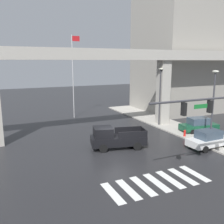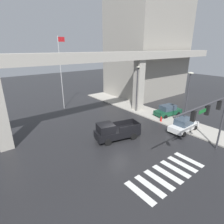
# 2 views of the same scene
# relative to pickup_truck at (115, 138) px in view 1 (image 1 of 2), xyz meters

# --- Properties ---
(ground_plane) EXTENTS (120.00, 120.00, 0.00)m
(ground_plane) POSITION_rel_pickup_truck_xyz_m (-0.38, -0.93, -0.99)
(ground_plane) COLOR #232326
(crosswalk_stripes) EXTENTS (7.15, 2.80, 0.01)m
(crosswalk_stripes) POSITION_rel_pickup_truck_xyz_m (-0.38, -7.34, -0.98)
(crosswalk_stripes) COLOR silver
(crosswalk_stripes) RESTS_ON ground
(elevated_overpass) EXTENTS (57.15, 2.00, 9.37)m
(elevated_overpass) POSITION_rel_pickup_truck_xyz_m (-0.38, 5.57, 6.99)
(elevated_overpass) COLOR #ADA89E
(elevated_overpass) RESTS_ON ground
(sidewalk_east) EXTENTS (4.00, 36.00, 0.15)m
(sidewalk_east) POSITION_rel_pickup_truck_xyz_m (9.79, 1.07, -0.91)
(sidewalk_east) COLOR #ADA89E
(sidewalk_east) RESTS_ON ground
(pickup_truck) EXTENTS (5.40, 3.05, 2.08)m
(pickup_truck) POSITION_rel_pickup_truck_xyz_m (0.00, 0.00, 0.00)
(pickup_truck) COLOR black
(pickup_truck) RESTS_ON ground
(sedan_dark_green) EXTENTS (4.51, 2.44, 1.72)m
(sedan_dark_green) POSITION_rel_pickup_truck_xyz_m (11.05, 0.86, -0.14)
(sedan_dark_green) COLOR #14472D
(sedan_dark_green) RESTS_ON ground
(sedan_white) EXTENTS (4.33, 2.02, 1.72)m
(sedan_white) POSITION_rel_pickup_truck_xyz_m (8.05, -3.60, -0.14)
(sedan_white) COLOR silver
(sedan_white) RESTS_ON ground
(traffic_signal_mast) EXTENTS (8.69, 0.32, 6.20)m
(traffic_signal_mast) POSITION_rel_pickup_truck_xyz_m (4.27, -8.07, 3.57)
(traffic_signal_mast) COLOR #38383D
(traffic_signal_mast) RESTS_ON ground
(street_lamp_near_corner) EXTENTS (0.44, 0.70, 7.24)m
(street_lamp_near_corner) POSITION_rel_pickup_truck_xyz_m (8.59, -3.25, 3.57)
(street_lamp_near_corner) COLOR #38383D
(street_lamp_near_corner) RESTS_ON ground
(street_lamp_mid_block) EXTENTS (0.44, 0.70, 7.24)m
(street_lamp_mid_block) POSITION_rel_pickup_truck_xyz_m (8.59, 5.17, 3.57)
(street_lamp_mid_block) COLOR #38383D
(street_lamp_mid_block) RESTS_ON ground
(fire_hydrant) EXTENTS (0.24, 0.24, 0.85)m
(fire_hydrant) POSITION_rel_pickup_truck_xyz_m (8.19, -0.12, -0.56)
(fire_hydrant) COLOR red
(fire_hydrant) RESTS_ON ground
(flagpole) EXTENTS (1.16, 0.12, 11.59)m
(flagpole) POSITION_rel_pickup_truck_xyz_m (0.26, 14.23, 5.63)
(flagpole) COLOR silver
(flagpole) RESTS_ON ground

